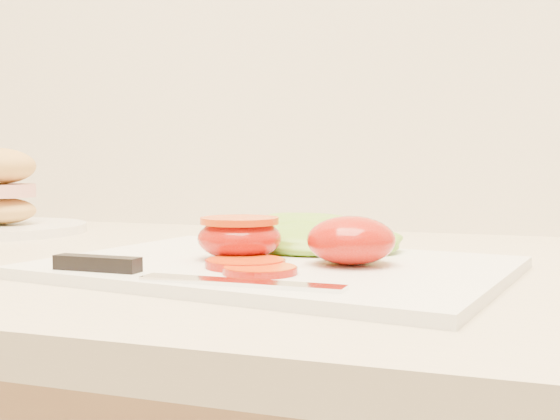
% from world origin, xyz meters
% --- Properties ---
extents(cutting_board, '(0.43, 0.34, 0.01)m').
position_xyz_m(cutting_board, '(-0.16, 1.60, 0.94)').
color(cutting_board, white).
rests_on(cutting_board, counter).
extents(tomato_half_dome, '(0.08, 0.08, 0.04)m').
position_xyz_m(tomato_half_dome, '(-0.09, 1.61, 0.96)').
color(tomato_half_dome, red).
rests_on(tomato_half_dome, cutting_board).
extents(tomato_half_cut, '(0.08, 0.08, 0.04)m').
position_xyz_m(tomato_half_cut, '(-0.19, 1.61, 0.96)').
color(tomato_half_cut, red).
rests_on(tomato_half_cut, cutting_board).
extents(tomato_slice_0, '(0.06, 0.06, 0.01)m').
position_xyz_m(tomato_slice_0, '(-0.17, 1.56, 0.94)').
color(tomato_slice_0, '#D65212').
rests_on(tomato_slice_0, cutting_board).
extents(tomato_slice_1, '(0.06, 0.06, 0.01)m').
position_xyz_m(tomato_slice_1, '(-0.15, 1.54, 0.94)').
color(tomato_slice_1, '#D65212').
rests_on(tomato_slice_1, cutting_board).
extents(lettuce_leaf_0, '(0.17, 0.12, 0.03)m').
position_xyz_m(lettuce_leaf_0, '(-0.16, 1.69, 0.96)').
color(lettuce_leaf_0, '#6FBE32').
rests_on(lettuce_leaf_0, cutting_board).
extents(lettuce_leaf_1, '(0.13, 0.12, 0.02)m').
position_xyz_m(lettuce_leaf_1, '(-0.11, 1.68, 0.95)').
color(lettuce_leaf_1, '#6FBE32').
rests_on(lettuce_leaf_1, cutting_board).
extents(knife, '(0.25, 0.04, 0.01)m').
position_xyz_m(knife, '(-0.22, 1.50, 0.94)').
color(knife, silver).
rests_on(knife, cutting_board).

